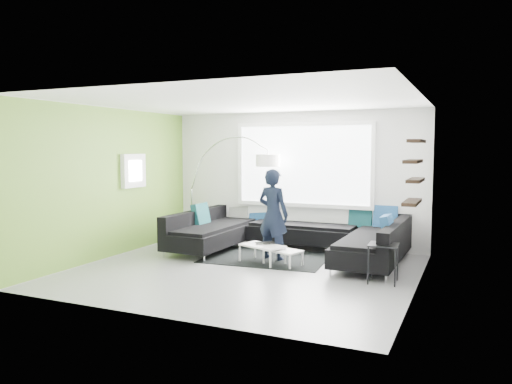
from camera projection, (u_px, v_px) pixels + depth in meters
ground at (244, 271)px, 8.32m from camera, size 5.50×5.50×0.00m
room_shell at (251, 162)px, 8.34m from camera, size 5.54×5.04×2.82m
sectional_sofa at (289, 235)px, 9.49m from camera, size 4.26×2.69×0.91m
rug at (267, 258)px, 9.28m from camera, size 2.32×1.77×0.01m
coffee_table at (272, 255)px, 8.79m from camera, size 1.14×0.89×0.33m
arc_lamp at (191, 189)px, 11.02m from camera, size 2.21×0.93×2.29m
side_table at (383, 263)px, 7.57m from camera, size 0.46×0.46×0.60m
person at (273, 214)px, 9.12m from camera, size 0.76×0.63×1.67m
laptop at (266, 244)px, 8.92m from camera, size 0.57×0.57×0.03m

